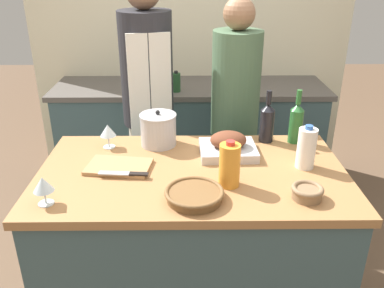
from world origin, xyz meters
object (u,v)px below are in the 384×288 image
Objects in this scene: wicker_basket at (194,194)px; condiment_bottle_short at (176,82)px; condiment_bottle_tall at (245,72)px; person_cook_aproned at (148,102)px; wine_bottle_green at (267,122)px; person_cook_guest at (235,115)px; wine_glass_right at (108,131)px; wine_bottle_dark at (296,122)px; knife_chef at (125,174)px; roasting_pan at (228,146)px; juice_jug at (230,165)px; mixing_bowl at (307,192)px; milk_jug at (306,148)px; wine_glass_left at (43,185)px; cutting_board at (119,167)px; stock_pot at (158,130)px.

condiment_bottle_short is at bearing 94.13° from wicker_basket.
condiment_bottle_tall is 0.11× the size of person_cook_aproned.
wine_bottle_green reaches higher than condiment_bottle_tall.
condiment_bottle_tall is 0.99m from person_cook_aproned.
wine_glass_right is at bearing -134.86° from person_cook_guest.
wine_bottle_dark is 0.96m from knife_chef.
person_cook_aproned is (-0.46, 0.66, 0.01)m from roasting_pan.
mixing_bowl is at bearing -20.02° from juice_jug.
milk_jug reaches higher than mixing_bowl.
mixing_bowl is 0.81m from knife_chef.
wine_glass_left is 0.60× the size of condiment_bottle_tall.
wine_bottle_dark is (0.38, 0.15, 0.07)m from roasting_pan.
wine_glass_left is 1.39m from person_cook_guest.
cutting_board is at bearing 162.44° from juice_jug.
cutting_board is at bearing 115.38° from knife_chef.
knife_chef is (-0.47, 0.07, -0.08)m from juice_jug.
wine_bottle_green is 0.85m from person_cook_aproned.
wine_glass_left is 0.77× the size of condiment_bottle_short.
person_cook_aproned is at bearing 135.64° from milk_jug.
mixing_bowl is (0.47, 0.01, 0.01)m from wicker_basket.
condiment_bottle_short is (-0.11, 1.57, 0.03)m from wicker_basket.
condiment_bottle_tall is 0.59m from condiment_bottle_short.
condiment_bottle_short is at bearing -159.88° from condiment_bottle_tall.
juice_jug is 1.07m from person_cook_aproned.
knife_chef is 0.13× the size of person_cook_aproned.
roasting_pan is 0.81m from person_cook_aproned.
mixing_bowl is (0.65, -0.55, -0.06)m from stock_pot.
wine_glass_left is (-0.43, -0.58, 0.00)m from stock_pot.
wine_glass_right is 1.10m from condiment_bottle_short.
condiment_bottle_short is at bearing 116.90° from milk_jug.
wine_glass_left is (-1.14, -0.31, -0.01)m from milk_jug.
milk_jug is (0.38, 0.17, 0.00)m from juice_jug.
stock_pot is at bearing 70.43° from knife_chef.
mixing_bowl is 1.67m from condiment_bottle_short.
condiment_bottle_tall is (0.62, 1.21, -0.01)m from stock_pot.
cutting_board is 1.69m from condiment_bottle_tall.
mixing_bowl is at bearing -66.97° from person_cook_aproned.
mixing_bowl is 0.47× the size of wine_bottle_green.
cutting_board is 0.83m from wine_bottle_green.
condiment_bottle_tall is at bearing 93.80° from milk_jug.
wicker_basket is 0.15× the size of person_cook_guest.
person_cook_aproned is at bearing -136.75° from condiment_bottle_tall.
person_cook_guest is at bearing -102.21° from condiment_bottle_tall.
wicker_basket is 0.87× the size of wine_bottle_green.
wine_bottle_dark is at bearing -49.50° from person_cook_guest.
wine_bottle_dark reaches higher than wine_bottle_green.
wine_glass_left reaches higher than wicker_basket.
condiment_bottle_tall is at bearing 62.92° from stock_pot.
wicker_basket is 0.73m from wine_bottle_green.
condiment_bottle_tall is at bearing 80.29° from juice_jug.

